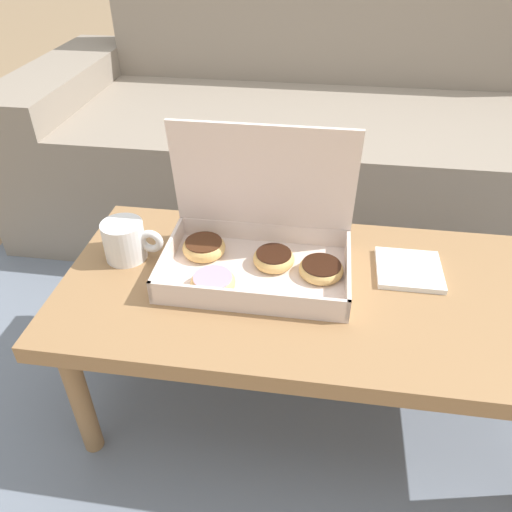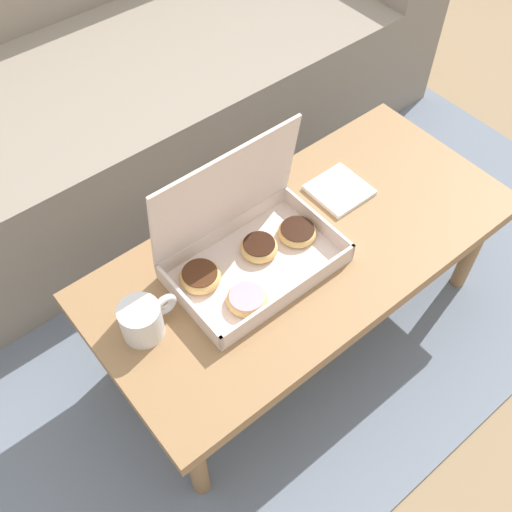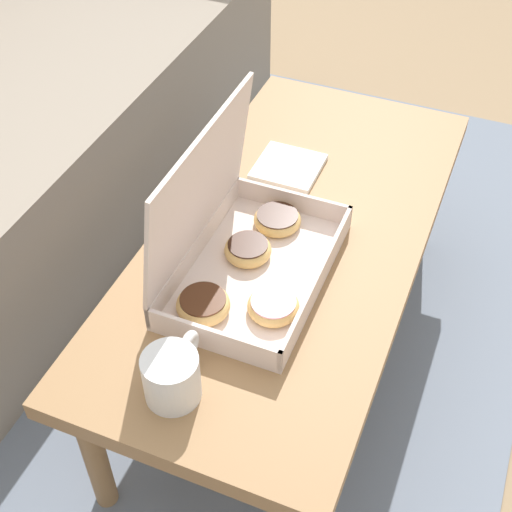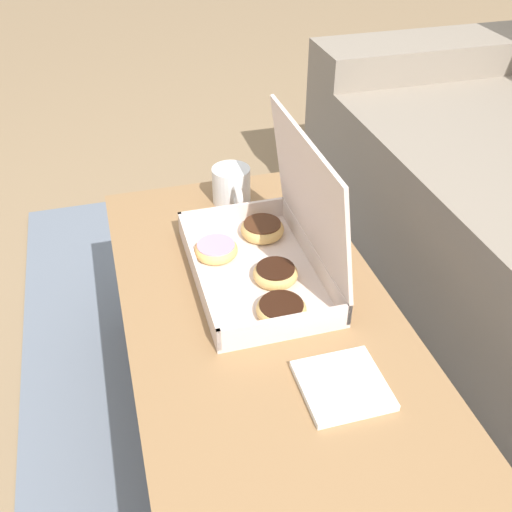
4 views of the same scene
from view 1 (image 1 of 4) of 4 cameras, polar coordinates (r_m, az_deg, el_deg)
name	(u,v)px [view 1 (image 1 of 4)]	position (r m, az deg, el deg)	size (l,w,h in m)	color
ground_plane	(311,365)	(1.43, 6.31, -12.29)	(12.00, 12.00, 0.00)	#937756
area_rug	(316,294)	(1.64, 6.90, -4.38)	(2.34, 1.93, 0.01)	slate
couch	(329,142)	(1.96, 8.29, 12.76)	(2.22, 0.90, 0.89)	gray
coffee_table	(318,301)	(1.09, 7.13, -5.08)	(1.11, 0.52, 0.39)	#997047
pastry_box	(256,246)	(1.08, -0.05, 1.21)	(0.40, 0.26, 0.31)	silver
coffee_mug	(126,241)	(1.15, -14.65, 1.71)	(0.14, 0.09, 0.09)	white
napkin_stack	(409,270)	(1.15, 17.09, -1.49)	(0.14, 0.14, 0.01)	white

